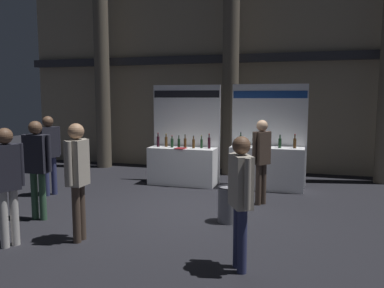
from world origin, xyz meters
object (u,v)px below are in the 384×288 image
(visitor_0, at_px, (37,160))
(visitor_5, at_px, (261,155))
(visitor_4, at_px, (7,177))
(visitor_1, at_px, (241,191))
(visitor_2, at_px, (77,171))
(trash_bin, at_px, (229,204))
(exhibitor_booth_0, at_px, (183,161))
(visitor_6, at_px, (49,148))
(exhibitor_booth_1, at_px, (267,163))

(visitor_0, height_order, visitor_5, visitor_0)
(visitor_5, bearing_deg, visitor_4, 175.11)
(visitor_1, relative_size, visitor_2, 0.95)
(trash_bin, distance_m, visitor_1, 2.08)
(exhibitor_booth_0, xyz_separation_m, visitor_5, (2.14, -1.35, 0.44))
(visitor_5, relative_size, visitor_6, 0.98)
(exhibitor_booth_0, height_order, visitor_6, exhibitor_booth_0)
(trash_bin, xyz_separation_m, visitor_0, (-3.37, -0.85, 0.77))
(visitor_0, bearing_deg, visitor_1, -17.01)
(visitor_5, bearing_deg, visitor_6, 137.00)
(visitor_5, bearing_deg, visitor_0, 159.62)
(visitor_0, distance_m, visitor_6, 1.82)
(trash_bin, distance_m, visitor_0, 3.56)
(exhibitor_booth_1, height_order, visitor_1, exhibitor_booth_1)
(exhibitor_booth_0, relative_size, exhibitor_booth_1, 1.00)
(visitor_0, xyz_separation_m, visitor_5, (3.79, 2.17, -0.05))
(visitor_6, bearing_deg, trash_bin, 106.19)
(visitor_5, bearing_deg, visitor_2, 179.28)
(trash_bin, distance_m, visitor_4, 3.66)
(visitor_4, relative_size, visitor_6, 0.99)
(exhibitor_booth_1, relative_size, visitor_6, 1.41)
(exhibitor_booth_0, bearing_deg, visitor_6, -142.88)
(visitor_5, bearing_deg, visitor_1, -138.45)
(visitor_0, xyz_separation_m, visitor_6, (-0.92, 1.58, -0.01))
(visitor_1, xyz_separation_m, visitor_4, (-3.45, -0.18, 0.01))
(visitor_5, bearing_deg, exhibitor_booth_1, 40.74)
(exhibitor_booth_1, distance_m, visitor_0, 5.25)
(exhibitor_booth_0, distance_m, visitor_2, 4.29)
(visitor_4, bearing_deg, visitor_1, -57.89)
(visitor_2, xyz_separation_m, visitor_5, (2.48, 2.90, -0.06))
(exhibitor_booth_0, height_order, visitor_0, exhibitor_booth_0)
(trash_bin, xyz_separation_m, visitor_1, (0.52, -1.88, 0.72))
(trash_bin, xyz_separation_m, visitor_5, (0.42, 1.33, 0.72))
(trash_bin, relative_size, visitor_6, 0.36)
(exhibitor_booth_0, height_order, trash_bin, exhibitor_booth_0)
(visitor_4, bearing_deg, trash_bin, -25.75)
(visitor_2, bearing_deg, visitor_6, 43.76)
(trash_bin, relative_size, visitor_5, 0.37)
(visitor_6, bearing_deg, visitor_4, 51.62)
(visitor_6, bearing_deg, visitor_1, 87.31)
(visitor_2, bearing_deg, exhibitor_booth_0, -4.82)
(visitor_1, relative_size, visitor_5, 0.99)
(trash_bin, height_order, visitor_4, visitor_4)
(exhibitor_booth_0, bearing_deg, visitor_2, -94.55)
(exhibitor_booth_0, distance_m, visitor_5, 2.57)
(trash_bin, relative_size, visitor_0, 0.36)
(exhibitor_booth_1, height_order, visitor_0, exhibitor_booth_1)
(visitor_5, xyz_separation_m, visitor_6, (-4.71, -0.60, 0.04))
(visitor_2, relative_size, visitor_4, 1.03)
(visitor_0, xyz_separation_m, visitor_2, (1.31, -0.73, 0.01))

